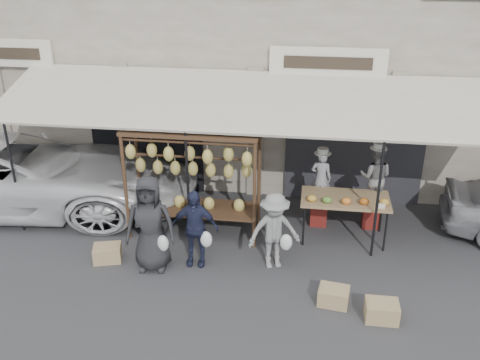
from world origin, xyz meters
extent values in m
plane|color=#2D2D30|center=(0.00, 0.00, 0.00)|extent=(90.00, 90.00, 0.00)
cube|color=#B7AD9E|center=(0.00, 6.50, 3.50)|extent=(24.00, 6.00, 7.00)
cube|color=#232328|center=(2.20, 3.46, 1.25)|extent=(3.00, 0.10, 2.50)
cube|color=black|center=(-2.50, 3.46, 1.25)|extent=(2.60, 0.10, 2.50)
cube|color=silver|center=(1.50, 3.40, 3.15)|extent=(2.40, 0.10, 0.60)
cube|color=silver|center=(-5.50, 3.40, 3.15)|extent=(2.00, 0.10, 0.60)
cube|color=beige|center=(0.00, 2.30, 2.60)|extent=(10.00, 2.34, 0.63)
cylinder|color=black|center=(-4.50, 1.15, 1.15)|extent=(0.05, 0.05, 2.30)
cylinder|color=black|center=(-1.00, 1.15, 1.15)|extent=(0.05, 0.05, 2.30)
cylinder|color=black|center=(2.50, 1.15, 1.15)|extent=(0.05, 0.05, 2.30)
cylinder|color=#432A1A|center=(-2.24, 1.16, 1.10)|extent=(0.07, 0.07, 2.20)
cylinder|color=#432A1A|center=(0.26, 1.16, 1.10)|extent=(0.07, 0.07, 2.20)
cylinder|color=#432A1A|center=(-2.24, 1.96, 1.10)|extent=(0.07, 0.07, 2.20)
cylinder|color=#432A1A|center=(0.26, 1.96, 1.10)|extent=(0.07, 0.07, 2.20)
cube|color=#432A1A|center=(-0.99, 1.56, 2.20)|extent=(2.60, 0.90, 0.07)
cylinder|color=#432A1A|center=(-0.99, 1.21, 2.08)|extent=(2.50, 0.05, 0.05)
cylinder|color=#432A1A|center=(-0.99, 1.91, 2.08)|extent=(2.50, 0.05, 0.05)
cylinder|color=#432A1A|center=(-0.99, 1.56, 1.65)|extent=(2.50, 0.05, 0.05)
cube|color=#432A1A|center=(-0.99, 1.56, 0.55)|extent=(2.50, 0.80, 0.05)
ellipsoid|color=#E5CA67|center=(-2.09, 1.21, 1.84)|extent=(0.20, 0.18, 0.30)
ellipsoid|color=#E5CA67|center=(-1.72, 1.36, 1.83)|extent=(0.20, 0.18, 0.30)
ellipsoid|color=#E5CA67|center=(-1.35, 1.21, 1.83)|extent=(0.20, 0.18, 0.30)
ellipsoid|color=#E5CA67|center=(-0.99, 1.36, 1.81)|extent=(0.20, 0.18, 0.30)
ellipsoid|color=#E5CA67|center=(-0.62, 1.21, 1.82)|extent=(0.20, 0.18, 0.30)
ellipsoid|color=#E5CA67|center=(-0.25, 1.36, 1.83)|extent=(0.20, 0.18, 0.30)
ellipsoid|color=#E5CA67|center=(0.11, 1.21, 1.81)|extent=(0.20, 0.18, 0.30)
ellipsoid|color=#E5CA67|center=(-2.04, 1.56, 1.42)|extent=(0.20, 0.18, 0.30)
ellipsoid|color=#E5CA67|center=(-1.69, 1.56, 1.40)|extent=(0.20, 0.18, 0.30)
ellipsoid|color=#E5CA67|center=(-1.34, 1.56, 1.40)|extent=(0.20, 0.18, 0.30)
ellipsoid|color=#E5CA67|center=(-0.99, 1.56, 1.41)|extent=(0.20, 0.18, 0.30)
ellipsoid|color=#E5CA67|center=(-0.64, 1.56, 1.40)|extent=(0.20, 0.18, 0.30)
ellipsoid|color=#E5CA67|center=(-0.29, 1.56, 1.39)|extent=(0.20, 0.18, 0.30)
ellipsoid|color=#E5CA67|center=(0.06, 1.56, 1.44)|extent=(0.20, 0.18, 0.30)
cube|color=#A1865A|center=(1.97, 1.72, 0.88)|extent=(1.70, 0.90, 0.05)
cylinder|color=black|center=(1.20, 1.35, 0.42)|extent=(0.04, 0.04, 0.85)
cylinder|color=black|center=(2.74, 1.35, 0.42)|extent=(0.04, 0.04, 0.85)
cylinder|color=black|center=(1.20, 2.09, 0.42)|extent=(0.04, 0.04, 0.85)
cylinder|color=black|center=(2.74, 2.09, 0.42)|extent=(0.04, 0.04, 0.85)
ellipsoid|color=gold|center=(1.33, 1.47, 0.97)|extent=(0.18, 0.14, 0.14)
ellipsoid|color=#598C33|center=(1.61, 1.45, 0.97)|extent=(0.18, 0.14, 0.14)
ellipsoid|color=orange|center=(1.97, 1.45, 0.97)|extent=(0.18, 0.14, 0.14)
ellipsoid|color=#B25919|center=(2.31, 1.49, 0.97)|extent=(0.18, 0.14, 0.14)
ellipsoid|color=gold|center=(2.68, 1.50, 0.97)|extent=(0.18, 0.14, 0.14)
imported|color=gray|center=(1.49, 2.25, 1.05)|extent=(0.45, 0.33, 1.15)
imported|color=gray|center=(2.57, 2.29, 1.12)|extent=(0.72, 0.61, 1.31)
imported|color=#252528|center=(-1.48, 0.21, 0.90)|extent=(0.93, 0.66, 1.80)
imported|color=#212641|center=(-0.74, 0.45, 0.74)|extent=(0.88, 0.38, 1.48)
imported|color=gray|center=(0.69, 0.55, 0.73)|extent=(1.07, 0.82, 1.46)
cube|color=maroon|center=(1.49, 2.25, 0.24)|extent=(0.42, 0.42, 0.48)
cube|color=maroon|center=(2.57, 2.29, 0.23)|extent=(0.41, 0.41, 0.47)
cube|color=tan|center=(1.76, -0.41, 0.15)|extent=(0.54, 0.44, 0.29)
cube|color=tan|center=(2.50, -0.70, 0.15)|extent=(0.51, 0.39, 0.31)
cube|color=tan|center=(-2.38, 0.31, 0.15)|extent=(0.59, 0.50, 0.30)
camera|label=1|loc=(1.23, -7.71, 5.54)|focal=40.00mm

